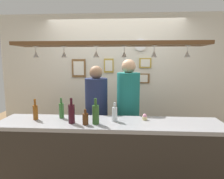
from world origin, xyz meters
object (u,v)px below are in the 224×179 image
Objects in this scene: bottle_beer_brown_stubby at (85,119)px; wall_clock at (140,45)px; person_right_teal_shirt at (128,106)px; bottle_beer_amber_tall at (35,112)px; picture_frame_upper_small at (145,63)px; bottle_champagne_green at (96,114)px; bottle_soda_clear at (115,114)px; bottle_beer_green_import at (61,110)px; cupcake at (145,117)px; picture_frame_caricature at (79,68)px; person_left_navy_shirt at (96,109)px; bottle_wine_dark_red at (72,113)px; picture_frame_crest at (109,66)px; picture_frame_lower_pair at (141,78)px.

bottle_beer_brown_stubby is 1.93m from wall_clock.
person_right_teal_shirt is 6.80× the size of bottle_beer_amber_tall.
bottle_beer_brown_stubby is 1.84m from picture_frame_upper_small.
bottle_champagne_green is 1.84m from wall_clock.
bottle_soda_clear is 0.88× the size of bottle_beer_green_import.
bottle_soda_clear is 1.70m from wall_clock.
cupcake is (0.20, -0.54, -0.01)m from person_right_teal_shirt.
bottle_beer_brown_stubby reaches higher than cupcake.
bottle_soda_clear is 0.68× the size of picture_frame_caricature.
wall_clock reaches higher than picture_frame_upper_small.
person_left_navy_shirt is 7.60× the size of picture_frame_upper_small.
bottle_wine_dark_red is at bearing -168.10° from bottle_soda_clear.
bottle_beer_amber_tall is (-0.67, -0.61, 0.11)m from person_left_navy_shirt.
bottle_wine_dark_red reaches higher than bottle_beer_amber_tall.
picture_frame_upper_small is at bearing 43.53° from person_left_navy_shirt.
bottle_beer_brown_stubby is at bearing -123.17° from person_right_teal_shirt.
bottle_beer_amber_tall is at bearing -137.04° from picture_frame_upper_small.
picture_frame_crest is at bearing 115.07° from person_right_teal_shirt.
bottle_beer_brown_stubby is (-0.33, -0.15, -0.02)m from bottle_soda_clear.
cupcake is at bearing 11.69° from bottle_soda_clear.
picture_frame_caricature reaches higher than bottle_soda_clear.
bottle_wine_dark_red is (-0.29, 0.01, -0.00)m from bottle_champagne_green.
bottle_beer_brown_stubby is at bearing -155.15° from bottle_soda_clear.
bottle_beer_amber_tall is at bearing -176.80° from cupcake.
bottle_wine_dark_red is (-0.67, -0.72, 0.07)m from person_right_teal_shirt.
cupcake is (1.05, -0.02, -0.07)m from bottle_beer_green_import.
picture_frame_upper_small is at bearing 84.68° from cupcake.
picture_frame_lower_pair is (0.43, 1.37, 0.31)m from bottle_soda_clear.
bottle_beer_amber_tall is at bearing -152.13° from person_right_teal_shirt.
bottle_champagne_green is 1.65m from picture_frame_caricature.
bottle_champagne_green is at bearing 15.99° from bottle_beer_brown_stubby.
person_left_navy_shirt is 0.77m from bottle_beer_brown_stubby.
bottle_beer_green_import is at bearing 145.84° from bottle_beer_brown_stubby.
bottle_beer_green_import reaches higher than bottle_soda_clear.
picture_frame_crest is 0.76× the size of picture_frame_caricature.
person_left_navy_shirt is at bearing -134.08° from picture_frame_lower_pair.
picture_frame_upper_small is at bearing 0.00° from picture_frame_crest.
wall_clock reaches higher than bottle_beer_brown_stubby.
bottle_soda_clear is (-0.17, -0.61, 0.04)m from person_right_teal_shirt.
picture_frame_lower_pair is 0.61m from wall_clock.
bottle_soda_clear is 1.57m from picture_frame_upper_small.
person_right_teal_shirt is 0.88m from picture_frame_lower_pair.
wall_clock is at bearing 73.72° from person_right_teal_shirt.
wall_clock is at bearing 67.82° from bottle_champagne_green.
person_right_teal_shirt is at bearing 27.87° from bottle_beer_amber_tall.
person_right_teal_shirt is 6.80× the size of picture_frame_crest.
bottle_champagne_green is at bearing -161.48° from cupcake.
picture_frame_caricature reaches higher than bottle_beer_brown_stubby.
person_right_teal_shirt reaches higher than person_left_navy_shirt.
bottle_wine_dark_red is 1.94m from wall_clock.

